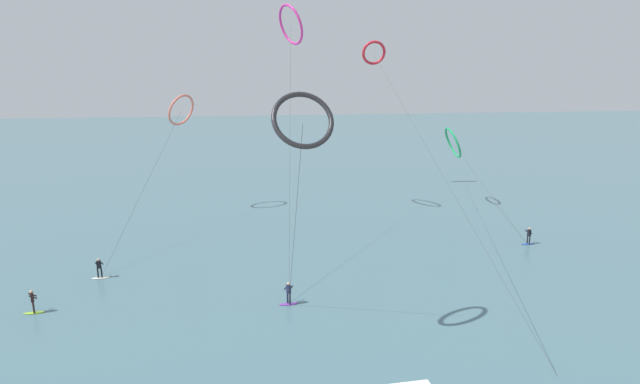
# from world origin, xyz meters

# --- Properties ---
(sea_water) EXTENTS (400.00, 200.00, 0.08)m
(sea_water) POSITION_xyz_m (0.00, 106.13, 0.04)
(sea_water) COLOR #476B75
(sea_water) RESTS_ON ground
(surfer_violet) EXTENTS (1.40, 0.72, 1.70)m
(surfer_violet) POSITION_xyz_m (-2.50, 19.79, 0.82)
(surfer_violet) COLOR purple
(surfer_violet) RESTS_ON ground
(surfer_ivory) EXTENTS (1.40, 0.57, 1.70)m
(surfer_ivory) POSITION_xyz_m (-17.01, 27.08, 0.82)
(surfer_ivory) COLOR silver
(surfer_ivory) RESTS_ON ground
(surfer_lime) EXTENTS (1.40, 0.69, 1.70)m
(surfer_lime) POSITION_xyz_m (-19.90, 21.49, 0.82)
(surfer_lime) COLOR #8CC62D
(surfer_lime) RESTS_ON ground
(surfer_cobalt) EXTENTS (1.40, 0.63, 1.70)m
(surfer_cobalt) POSITION_xyz_m (21.93, 28.67, 0.82)
(surfer_cobalt) COLOR #2647B7
(surfer_cobalt) RESTS_ON ground
(kite_magenta) EXTENTS (4.81, 25.93, 23.70)m
(kite_magenta) POSITION_xyz_m (0.64, 43.28, 21.51)
(kite_magenta) COLOR #CC288E
(kite_magenta) RESTS_ON ground
(kite_crimson) EXTENTS (4.42, 47.67, 21.00)m
(kite_crimson) POSITION_xyz_m (13.59, 55.32, 19.26)
(kite_crimson) COLOR red
(kite_crimson) RESTS_ON ground
(kite_charcoal) EXTENTS (3.71, 6.48, 15.15)m
(kite_charcoal) POSITION_xyz_m (-2.11, 14.56, 13.57)
(kite_charcoal) COLOR black
(kite_charcoal) RESTS_ON ground
(kite_emerald) EXTENTS (2.43, 17.96, 10.00)m
(kite_emerald) POSITION_xyz_m (20.93, 44.43, 8.04)
(kite_emerald) COLOR #199351
(kite_emerald) RESTS_ON ground
(kite_coral) EXTENTS (7.01, 22.09, 14.12)m
(kite_coral) POSITION_xyz_m (-11.90, 47.06, 12.24)
(kite_coral) COLOR #EA7260
(kite_coral) RESTS_ON ground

